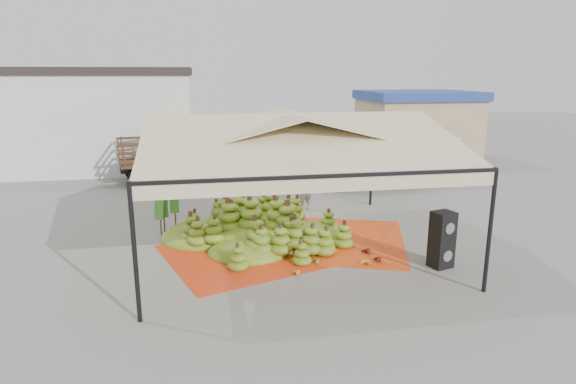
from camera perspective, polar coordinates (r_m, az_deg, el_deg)
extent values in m
plane|color=slate|center=(14.82, 0.28, -6.30)|extent=(90.00, 90.00, 0.00)
cylinder|color=black|center=(10.42, -17.71, -7.13)|extent=(0.10, 0.10, 3.00)
cylinder|color=black|center=(12.23, 22.80, -4.44)|extent=(0.10, 0.10, 3.00)
cylinder|color=black|center=(18.09, -14.68, 1.92)|extent=(0.10, 0.10, 3.00)
cylinder|color=black|center=(19.19, 9.88, 2.84)|extent=(0.10, 0.10, 3.00)
pyramid|color=beige|center=(13.99, 0.30, 7.27)|extent=(8.00, 8.00, 1.00)
cube|color=black|center=(14.06, 0.30, 5.24)|extent=(8.00, 8.00, 0.08)
cube|color=beige|center=(14.09, 0.30, 4.52)|extent=(8.00, 8.00, 0.36)
cube|color=silver|center=(28.76, -25.50, 7.37)|extent=(14.00, 6.00, 5.00)
cube|color=black|center=(28.64, -26.07, 12.72)|extent=(14.30, 6.30, 0.40)
cube|color=tan|center=(29.66, 14.91, 7.04)|extent=(6.00, 5.00, 3.60)
cube|color=navy|center=(29.50, 15.16, 11.00)|extent=(6.30, 5.30, 0.50)
cube|color=red|center=(14.11, -5.18, -7.40)|extent=(5.29, 5.17, 0.01)
cube|color=orange|center=(15.33, 5.64, -5.63)|extent=(5.41, 5.54, 0.01)
ellipsoid|color=#587E1A|center=(15.22, -3.37, -3.11)|extent=(7.36, 6.57, 1.34)
ellipsoid|color=gold|center=(12.67, 0.71, -9.48)|extent=(0.44, 0.38, 0.18)
ellipsoid|color=gold|center=(13.42, 9.03, -8.25)|extent=(0.55, 0.55, 0.19)
ellipsoid|color=#571A13|center=(14.25, 9.00, -6.85)|extent=(0.54, 0.47, 0.22)
ellipsoid|color=#511612|center=(13.73, 10.25, -7.76)|extent=(0.48, 0.41, 0.20)
ellipsoid|color=#3D7F1A|center=(13.42, 3.08, -8.13)|extent=(0.40, 0.33, 0.18)
ellipsoid|color=#507618|center=(15.78, 1.09, 4.80)|extent=(0.24, 0.24, 0.20)
ellipsoid|color=#507618|center=(16.14, 6.34, 4.92)|extent=(0.24, 0.24, 0.20)
ellipsoid|color=#507618|center=(16.63, 11.32, 5.00)|extent=(0.24, 0.24, 0.20)
cube|color=black|center=(13.75, 17.66, -6.91)|extent=(0.68, 0.63, 0.77)
cube|color=black|center=(13.50, 17.90, -3.84)|extent=(0.68, 0.63, 0.77)
imported|color=gray|center=(18.39, 2.01, 0.18)|extent=(0.63, 0.50, 1.51)
cube|color=#452417|center=(23.85, -13.59, 3.61)|extent=(5.12, 3.08, 0.11)
cube|color=silver|center=(24.45, -6.24, 4.39)|extent=(2.09, 2.40, 2.20)
cylinder|color=black|center=(22.86, -17.44, 1.44)|extent=(0.90, 0.45, 0.86)
cylinder|color=black|center=(24.74, -17.78, 2.33)|extent=(0.90, 0.45, 0.86)
cylinder|color=black|center=(23.25, -9.91, 2.08)|extent=(0.90, 0.45, 0.86)
cylinder|color=black|center=(25.09, -10.79, 2.91)|extent=(0.90, 0.45, 0.86)
cylinder|color=black|center=(23.61, -6.04, 2.40)|extent=(0.90, 0.45, 0.86)
cylinder|color=black|center=(25.43, -7.19, 3.20)|extent=(0.90, 0.45, 0.86)
ellipsoid|color=#48841B|center=(23.77, -13.65, 4.74)|extent=(4.09, 2.42, 0.67)
cube|color=gold|center=(23.79, -12.56, 5.74)|extent=(2.24, 2.24, 0.24)
cube|color=#452717|center=(22.71, 9.44, 3.33)|extent=(4.92, 2.41, 0.12)
cube|color=silver|center=(24.06, 16.53, 3.76)|extent=(1.82, 2.19, 2.22)
cylinder|color=black|center=(21.34, 6.00, 1.17)|extent=(0.88, 0.32, 0.87)
cylinder|color=black|center=(23.14, 4.49, 2.21)|extent=(0.88, 0.32, 0.87)
cylinder|color=black|center=(22.50, 13.49, 1.52)|extent=(0.88, 0.32, 0.87)
cylinder|color=black|center=(24.22, 11.51, 2.49)|extent=(0.88, 0.32, 0.87)
cylinder|color=black|center=(23.27, 17.14, 1.69)|extent=(0.88, 0.32, 0.87)
cylinder|color=black|center=(24.93, 14.97, 2.62)|extent=(0.88, 0.32, 0.87)
ellipsoid|color=#416E16|center=(22.63, 9.49, 4.53)|extent=(3.93, 1.89, 0.68)
cube|color=yellow|center=(22.75, 10.66, 5.52)|extent=(2.01, 2.00, 0.24)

